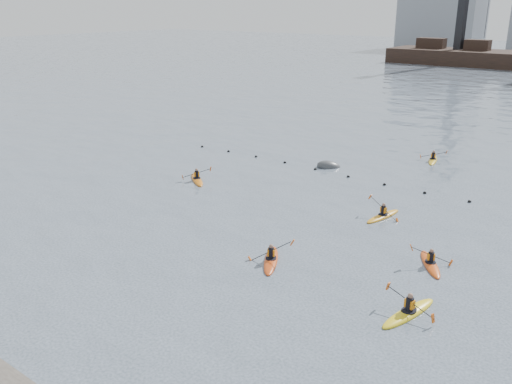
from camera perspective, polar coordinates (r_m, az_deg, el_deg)
ground at (r=23.99m, az=-12.15°, el=-12.36°), size 400.00×400.00×0.00m
float_line at (r=41.02m, az=11.61°, el=1.25°), size 33.24×0.73×0.24m
kayaker_0 at (r=27.73m, az=1.59°, el=-7.10°), size 2.27×3.21×1.39m
kayaker_1 at (r=24.21m, az=15.78°, el=-12.07°), size 2.37×3.61×1.19m
kayaker_2 at (r=40.41m, az=-6.24°, el=1.37°), size 3.00×2.52×1.11m
kayaker_3 at (r=34.17m, az=13.22°, el=-2.42°), size 2.26×3.29×1.33m
kayaker_4 at (r=28.71m, az=17.87°, el=-7.15°), size 2.26×2.98×1.21m
kayaker_5 at (r=47.62m, az=18.12°, el=3.26°), size 2.11×3.21×1.11m
mooring_buoy at (r=43.93m, az=7.68°, el=2.63°), size 2.40×2.36×1.40m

